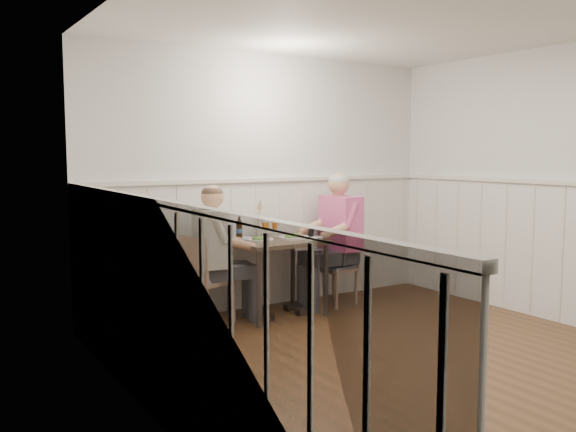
% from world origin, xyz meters
% --- Properties ---
extents(ground_plane, '(4.50, 4.50, 0.00)m').
position_xyz_m(ground_plane, '(0.00, 0.00, 0.00)').
color(ground_plane, '#49311B').
extents(room_shell, '(4.04, 4.54, 2.60)m').
position_xyz_m(room_shell, '(0.00, 0.00, 1.52)').
color(room_shell, white).
rests_on(room_shell, ground).
extents(wainscot, '(4.00, 4.49, 1.34)m').
position_xyz_m(wainscot, '(0.00, 0.69, 0.69)').
color(wainscot, silver).
rests_on(wainscot, ground).
extents(dining_table, '(0.85, 0.70, 0.75)m').
position_xyz_m(dining_table, '(-0.13, 1.84, 0.64)').
color(dining_table, brown).
rests_on(dining_table, ground).
extents(chair_right, '(0.44, 0.44, 0.79)m').
position_xyz_m(chair_right, '(0.65, 1.87, 0.43)').
color(chair_right, tan).
rests_on(chair_right, ground).
extents(chair_left, '(0.50, 0.50, 0.84)m').
position_xyz_m(chair_left, '(-0.90, 1.89, 0.45)').
color(chair_left, tan).
rests_on(chair_left, ground).
extents(man_in_pink, '(0.66, 0.46, 1.41)m').
position_xyz_m(man_in_pink, '(0.59, 1.82, 0.59)').
color(man_in_pink, '#3F3F47').
rests_on(man_in_pink, ground).
extents(diner_cream, '(0.66, 0.46, 1.33)m').
position_xyz_m(diner_cream, '(-0.80, 1.86, 0.56)').
color(diner_cream, '#3F3F47').
rests_on(diner_cream, ground).
extents(plate_man, '(0.31, 0.31, 0.08)m').
position_xyz_m(plate_man, '(0.04, 1.81, 0.78)').
color(plate_man, white).
rests_on(plate_man, dining_table).
extents(plate_diner, '(0.27, 0.27, 0.07)m').
position_xyz_m(plate_diner, '(-0.32, 1.85, 0.77)').
color(plate_diner, white).
rests_on(plate_diner, dining_table).
extents(beer_glass_a, '(0.07, 0.07, 0.17)m').
position_xyz_m(beer_glass_a, '(-0.03, 2.05, 0.86)').
color(beer_glass_a, silver).
rests_on(beer_glass_a, dining_table).
extents(beer_glass_b, '(0.08, 0.08, 0.19)m').
position_xyz_m(beer_glass_b, '(-0.18, 1.98, 0.88)').
color(beer_glass_b, silver).
rests_on(beer_glass_b, dining_table).
extents(beer_bottle, '(0.06, 0.06, 0.23)m').
position_xyz_m(beer_bottle, '(-0.44, 2.03, 0.85)').
color(beer_bottle, black).
rests_on(beer_bottle, dining_table).
extents(rolled_napkin, '(0.21, 0.09, 0.05)m').
position_xyz_m(rolled_napkin, '(0.11, 1.54, 0.77)').
color(rolled_napkin, white).
rests_on(rolled_napkin, dining_table).
extents(grass_vase, '(0.04, 0.04, 0.39)m').
position_xyz_m(grass_vase, '(-0.19, 2.12, 0.92)').
color(grass_vase, silver).
rests_on(grass_vase, dining_table).
extents(gingham_mat, '(0.35, 0.30, 0.01)m').
position_xyz_m(gingham_mat, '(-0.43, 2.07, 0.75)').
color(gingham_mat, '#6A7DC5').
rests_on(gingham_mat, dining_table).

